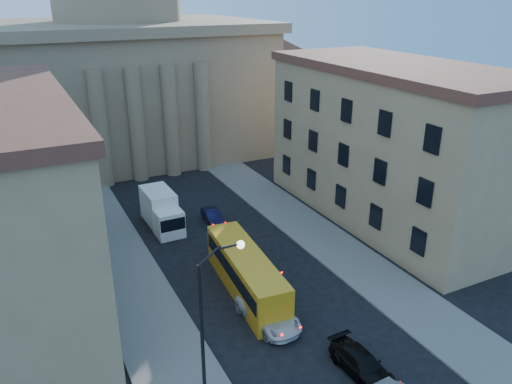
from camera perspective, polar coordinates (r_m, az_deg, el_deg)
sidewalk_left at (r=37.25m, az=-13.04°, el=-12.07°), size 5.00×60.00×0.15m
sidewalk_right at (r=43.40m, az=9.32°, el=-6.53°), size 5.00×60.00×0.15m
church at (r=70.04m, az=-14.85°, el=14.16°), size 68.02×28.76×36.60m
building_right at (r=48.58m, az=15.33°, el=5.49°), size 11.60×26.60×14.70m
street_lamp at (r=26.68m, az=-5.23°, el=-13.12°), size 2.62×0.44×8.83m
car_left_mid at (r=34.01m, az=1.41°, el=-13.69°), size 2.93×5.62×1.51m
car_right_mid at (r=30.92m, az=12.00°, el=-18.70°), size 2.05×4.70×1.34m
car_right_far at (r=39.52m, az=0.13°, el=-8.19°), size 1.96×4.29×1.43m
car_right_distant at (r=47.65m, az=-4.99°, el=-2.83°), size 1.76×4.03×1.29m
city_bus at (r=36.65m, az=-1.14°, el=-9.10°), size 3.43×11.15×3.09m
box_truck at (r=47.11m, az=-10.72°, el=-2.17°), size 2.56×6.22×3.39m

